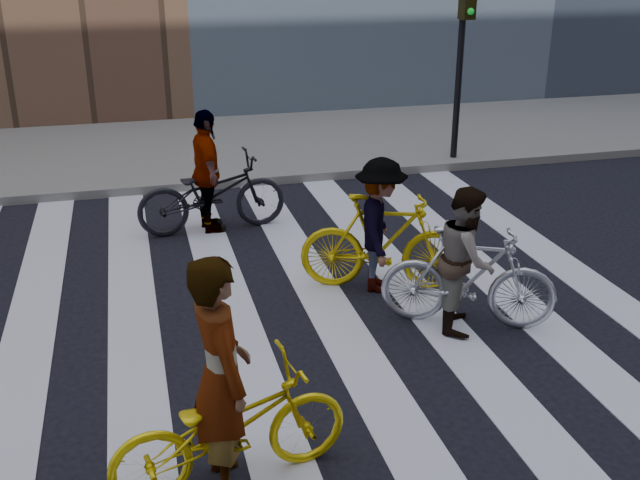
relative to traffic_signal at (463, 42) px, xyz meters
name	(u,v)px	position (x,y,z in m)	size (l,w,h in m)	color
ground	(287,323)	(-4.40, -5.32, -2.28)	(100.00, 100.00, 0.00)	black
sidewalk_far	(208,148)	(-4.40, 2.18, -2.20)	(100.00, 5.00, 0.15)	slate
zebra_crosswalk	(287,323)	(-4.40, -5.32, -2.27)	(8.25, 10.00, 0.01)	silver
traffic_signal	(463,42)	(0.00, 0.00, 0.00)	(0.22, 0.42, 3.33)	black
bike_yellow_left	(230,427)	(-5.36, -7.76, -1.78)	(0.66, 1.89, 0.99)	yellow
bike_silver_mid	(469,278)	(-2.49, -5.84, -1.71)	(0.53, 1.89, 1.14)	silver
bike_yellow_right	(383,242)	(-3.07, -4.72, -1.68)	(0.56, 2.00, 1.20)	#DDBA0C
bike_dark_rear	(212,194)	(-4.83, -2.24, -1.71)	(0.75, 2.15, 1.13)	black
rider_left	(221,376)	(-5.41, -7.76, -1.31)	(0.70, 0.46, 1.93)	slate
rider_mid	(466,259)	(-2.54, -5.84, -1.48)	(0.78, 0.61, 1.60)	slate
rider_right	(380,226)	(-3.12, -4.72, -1.46)	(1.06, 0.61, 1.64)	slate
rider_rear	(207,172)	(-4.88, -2.24, -1.39)	(1.05, 0.44, 1.79)	slate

